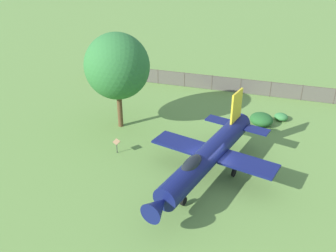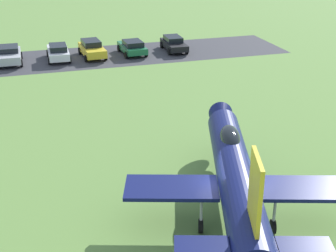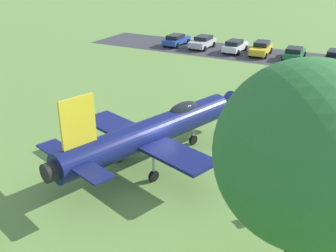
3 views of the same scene
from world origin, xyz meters
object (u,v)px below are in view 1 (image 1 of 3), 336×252
shade_tree (117,66)px  info_plaque (117,144)px  shrub_by_tree (281,117)px  shrub_near_fence (261,119)px  display_jet (207,156)px

shade_tree → info_plaque: (1.67, 4.34, -4.78)m
shade_tree → shrub_by_tree: 15.80m
shade_tree → info_plaque: bearing=68.9°
shrub_near_fence → shrub_by_tree: size_ratio=1.71×
display_jet → shrub_by_tree: 12.49m
shade_tree → shrub_by_tree: bearing=160.7°
display_jet → info_plaque: display_jet is taller
display_jet → shrub_by_tree: display_jet is taller
display_jet → shrub_near_fence: 10.46m
shade_tree → info_plaque: size_ratio=7.40×
info_plaque → display_jet: bearing=127.3°
display_jet → shrub_by_tree: (-11.08, -5.52, -1.66)m
shrub_by_tree → display_jet: bearing=26.5°
display_jet → shade_tree: bearing=-108.3°
display_jet → shade_tree: shade_tree is taller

